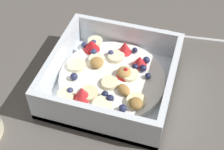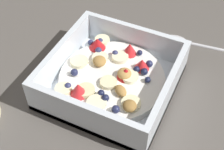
# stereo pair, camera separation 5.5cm
# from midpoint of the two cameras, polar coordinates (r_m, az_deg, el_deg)

# --- Properties ---
(ground_plane) EXTENTS (2.40, 2.40, 0.00)m
(ground_plane) POSITION_cam_midpoint_polar(r_m,az_deg,el_deg) (0.56, 1.50, -3.19)
(ground_plane) COLOR #56514C
(fruit_bowl) EXTENTS (0.20, 0.20, 0.06)m
(fruit_bowl) POSITION_cam_midpoint_polar(r_m,az_deg,el_deg) (0.56, 2.78, -0.75)
(fruit_bowl) COLOR white
(fruit_bowl) RESTS_ON ground
(spoon) EXTENTS (0.04, 0.17, 0.01)m
(spoon) POSITION_cam_midpoint_polar(r_m,az_deg,el_deg) (0.67, 15.55, 5.50)
(spoon) COLOR silver
(spoon) RESTS_ON ground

